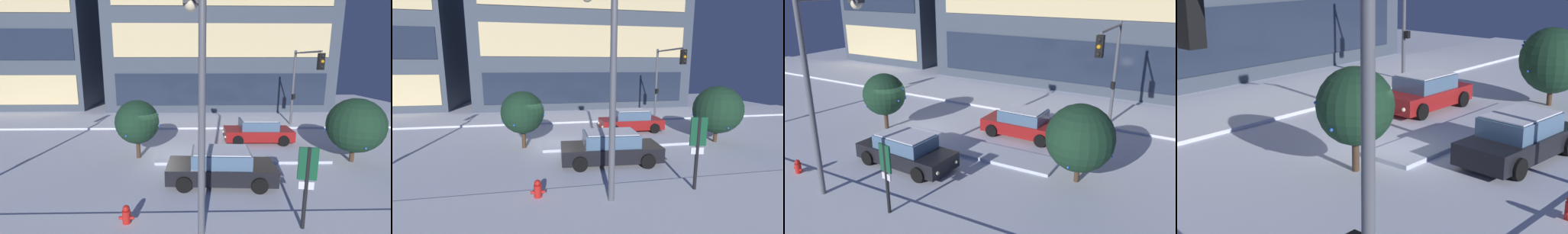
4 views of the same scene
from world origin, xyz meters
TOP-DOWN VIEW (x-y plane):
  - ground at (0.00, 0.00)m, footprint 52.00×52.00m
  - curb_strip_far at (0.00, 8.44)m, footprint 52.00×5.20m
  - median_strip at (3.98, -0.39)m, footprint 9.00×1.80m
  - office_tower_secondary at (-14.45, 18.61)m, footprint 10.04×10.78m
  - car_near at (2.55, -3.29)m, footprint 4.70×2.26m
  - car_far at (5.60, 2.58)m, footprint 4.35×2.13m
  - traffic_light_corner_far_right at (9.23, 4.90)m, footprint 0.32×4.52m
  - street_lamp_arched at (1.49, -6.15)m, footprint 0.64×3.15m
  - fire_hydrant at (-0.75, -6.38)m, footprint 0.48×0.26m
  - parking_info_sign at (4.67, -6.77)m, footprint 0.55×0.16m
  - decorated_tree_median at (9.61, -0.99)m, footprint 2.76×2.76m
  - decorated_tree_left_of_median at (-1.50, -0.17)m, footprint 2.34×2.30m

SIDE VIEW (x-z plane):
  - ground at x=0.00m, z-range 0.00..0.00m
  - curb_strip_far at x=0.00m, z-range 0.00..0.14m
  - median_strip at x=3.98m, z-range 0.00..0.14m
  - fire_hydrant at x=-0.75m, z-range -0.02..0.73m
  - car_far at x=5.60m, z-range -0.04..1.46m
  - car_near at x=2.55m, z-range -0.04..1.46m
  - parking_info_sign at x=4.67m, z-range 0.38..3.10m
  - decorated_tree_median at x=9.61m, z-range 0.27..3.59m
  - decorated_tree_left_of_median at x=-1.50m, z-range 0.41..3.54m
  - traffic_light_corner_far_right at x=9.23m, z-range 1.11..6.98m
  - street_lamp_arched at x=1.49m, z-range 1.16..8.56m
  - office_tower_secondary at x=-14.45m, z-range 0.00..13.20m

